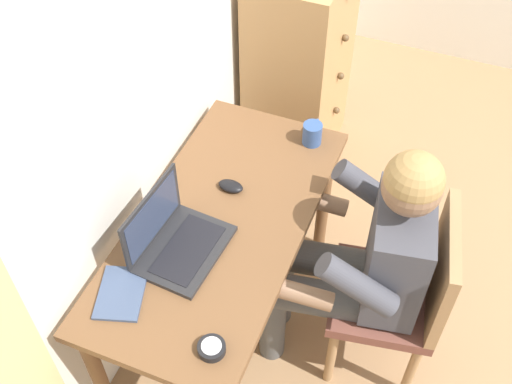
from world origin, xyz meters
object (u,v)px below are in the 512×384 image
object	(u,v)px
dresser	(300,66)
desk_clock	(212,348)
laptop	(174,238)
chair	(403,291)
computer_mouse	(231,186)
person_seated	(362,254)
desk	(222,239)
coffee_mug	(312,133)
notebook_pad	(121,293)

from	to	relation	value
dresser	desk_clock	xyz separation A→B (m)	(-1.72, -0.30, 0.19)
dresser	laptop	world-z (taller)	dresser
chair	laptop	bearing A→B (deg)	110.48
computer_mouse	laptop	bearing A→B (deg)	169.91
person_seated	computer_mouse	size ratio (longest dim) A/B	11.89
desk	desk_clock	xyz separation A→B (m)	(-0.49, -0.19, 0.12)
desk	desk_clock	bearing A→B (deg)	-159.12
chair	desk_clock	world-z (taller)	chair
coffee_mug	laptop	bearing A→B (deg)	158.42
desk	chair	xyz separation A→B (m)	(0.13, -0.70, -0.14)
notebook_pad	coffee_mug	distance (m)	1.01
desk_clock	notebook_pad	xyz separation A→B (m)	(0.08, 0.37, -0.01)
person_seated	laptop	world-z (taller)	person_seated
person_seated	chair	bearing A→B (deg)	-81.16
person_seated	desk_clock	size ratio (longest dim) A/B	13.21
dresser	person_seated	size ratio (longest dim) A/B	0.95
computer_mouse	chair	bearing A→B (deg)	-90.72
person_seated	notebook_pad	world-z (taller)	person_seated
dresser	person_seated	world-z (taller)	person_seated
desk_clock	chair	bearing A→B (deg)	-39.55
coffee_mug	person_seated	bearing A→B (deg)	-141.56
dresser	computer_mouse	world-z (taller)	dresser
chair	desk	bearing A→B (deg)	100.42
dresser	laptop	bearing A→B (deg)	-179.71
desk	person_seated	world-z (taller)	person_seated
computer_mouse	desk	bearing A→B (deg)	-167.44
dresser	desk	bearing A→B (deg)	-174.93
desk	coffee_mug	distance (m)	0.58
desk	chair	bearing A→B (deg)	-79.58
notebook_pad	laptop	bearing A→B (deg)	-35.65
chair	person_seated	world-z (taller)	person_seated
person_seated	desk_clock	world-z (taller)	person_seated
desk	desk_clock	size ratio (longest dim) A/B	14.08
person_seated	notebook_pad	distance (m)	0.87
chair	dresser	bearing A→B (deg)	36.34
desk	computer_mouse	distance (m)	0.21
coffee_mug	desk_clock	bearing A→B (deg)	-179.38
chair	person_seated	distance (m)	0.26
notebook_pad	coffee_mug	world-z (taller)	coffee_mug
laptop	desk_clock	world-z (taller)	laptop
notebook_pad	desk_clock	bearing A→B (deg)	-119.28
chair	desk_clock	xyz separation A→B (m)	(-0.62, 0.51, 0.27)
dresser	chair	bearing A→B (deg)	-143.66
computer_mouse	coffee_mug	size ratio (longest dim) A/B	0.83
chair	coffee_mug	world-z (taller)	chair
person_seated	laptop	distance (m)	0.69
person_seated	coffee_mug	bearing A→B (deg)	38.44
desk_clock	laptop	bearing A→B (deg)	42.06
laptop	computer_mouse	xyz separation A→B (m)	(0.33, -0.07, -0.04)
laptop	chair	bearing A→B (deg)	-69.52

